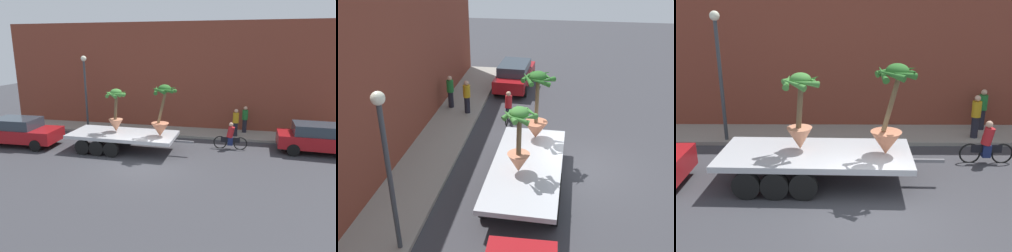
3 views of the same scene
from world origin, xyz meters
TOP-DOWN VIEW (x-y plane):
  - ground_plane at (0.00, 0.00)m, footprint 60.00×60.00m
  - sidewalk at (0.00, 6.10)m, footprint 24.00×2.20m
  - building_facade at (0.00, 7.80)m, footprint 24.00×1.20m
  - flatbed_trailer at (-1.92, 2.00)m, footprint 6.79×2.64m
  - potted_palm_rear at (0.52, 1.85)m, footprint 1.33×1.37m
  - potted_palm_middle at (-2.13, 2.23)m, footprint 1.23×1.27m
  - cyclist at (4.03, 3.45)m, footprint 1.84×0.34m
  - pedestrian_near_gate at (4.30, 5.60)m, footprint 0.36×0.36m
  - pedestrian_far_left at (4.88, 6.61)m, footprint 0.36×0.36m
  - street_lamp at (-5.42, 5.30)m, footprint 0.36×0.36m

SIDE VIEW (x-z plane):
  - ground_plane at x=0.00m, z-range 0.00..0.00m
  - sidewalk at x=0.00m, z-range 0.00..0.15m
  - cyclist at x=4.03m, z-range -0.10..1.44m
  - flatbed_trailer at x=-1.92m, z-range 0.28..1.26m
  - pedestrian_near_gate at x=4.30m, z-range 0.19..1.90m
  - pedestrian_far_left at x=4.88m, z-range 0.19..1.90m
  - potted_palm_middle at x=-2.13m, z-range 0.96..3.32m
  - potted_palm_rear at x=0.52m, z-range 0.82..3.52m
  - street_lamp at x=-5.42m, z-range 0.82..5.65m
  - building_facade at x=0.00m, z-range 0.00..7.14m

